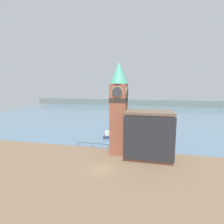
% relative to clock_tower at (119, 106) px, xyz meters
% --- Properties ---
extents(ground_plane, '(160.00, 160.00, 0.00)m').
position_rel_clock_tower_xyz_m(ground_plane, '(-1.38, -8.11, -10.54)').
color(ground_plane, brown).
extents(water, '(160.00, 120.00, 0.00)m').
position_rel_clock_tower_xyz_m(water, '(-1.38, 62.46, -10.54)').
color(water, slate).
rests_on(water, ground_plane).
extents(far_shoreline, '(180.00, 3.00, 5.00)m').
position_rel_clock_tower_xyz_m(far_shoreline, '(-1.38, 102.46, -8.04)').
color(far_shoreline, slate).
rests_on(far_shoreline, water).
extents(pier_railing, '(8.19, 0.08, 1.09)m').
position_rel_clock_tower_xyz_m(pier_railing, '(-6.79, 2.21, -9.61)').
color(pier_railing, '#232328').
rests_on(pier_railing, ground_plane).
extents(clock_tower, '(3.88, 3.88, 19.84)m').
position_rel_clock_tower_xyz_m(clock_tower, '(0.00, 0.00, 0.00)').
color(clock_tower, brown).
rests_on(clock_tower, ground_plane).
extents(pier_building, '(9.65, 6.50, 9.83)m').
position_rel_clock_tower_xyz_m(pier_building, '(6.51, -0.98, -5.60)').
color(pier_building, '#935B42').
rests_on(pier_building, ground_plane).
extents(boat_near, '(4.79, 2.43, 2.02)m').
position_rel_clock_tower_xyz_m(boat_near, '(-4.31, 10.87, -9.81)').
color(boat_near, '#333856').
rests_on(boat_near, water).
extents(mooring_bollard_near, '(0.37, 0.37, 0.64)m').
position_rel_clock_tower_xyz_m(mooring_bollard_near, '(-2.09, 0.48, -10.21)').
color(mooring_bollard_near, black).
rests_on(mooring_bollard_near, ground_plane).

